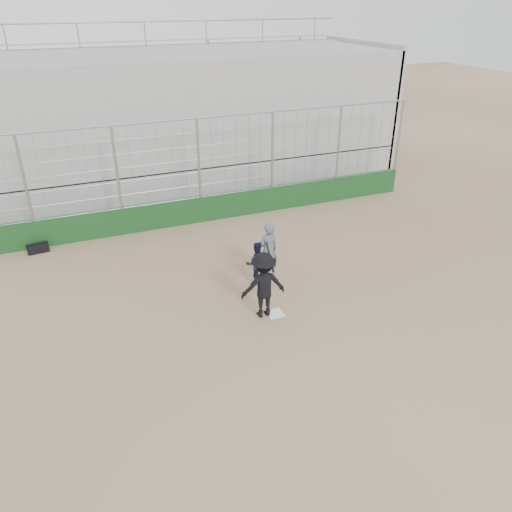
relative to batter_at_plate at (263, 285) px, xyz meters
name	(u,v)px	position (x,y,z in m)	size (l,w,h in m)	color
ground	(275,314)	(0.31, -0.11, -0.96)	(90.00, 90.00, 0.00)	brown
home_plate	(275,313)	(0.31, -0.11, -0.94)	(0.44, 0.44, 0.02)	white
backstop	(201,198)	(0.31, 6.89, 0.00)	(18.10, 0.25, 4.04)	#123916
bleachers	(167,120)	(0.31, 11.84, 1.97)	(20.25, 6.70, 6.98)	gray
batter_at_plate	(263,285)	(0.00, 0.00, 0.00)	(1.28, 0.84, 2.04)	black
catcher_crouched	(256,270)	(0.47, 1.63, -0.47)	(0.69, 0.54, 0.98)	black
umpire	(268,253)	(0.95, 1.88, -0.12)	(0.67, 0.44, 1.66)	#4E5862
equipment_bag	(38,248)	(-5.72, 6.45, -0.80)	(0.73, 0.37, 0.34)	black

